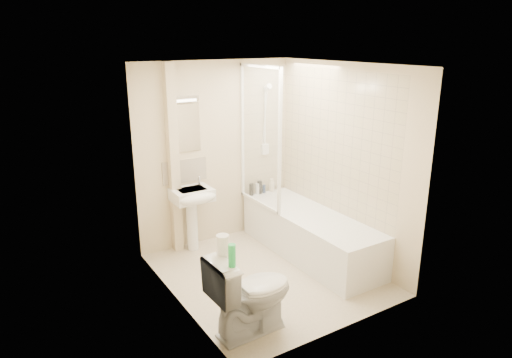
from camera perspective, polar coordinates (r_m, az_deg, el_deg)
floor at (r=5.48m, az=1.38°, el=-11.81°), size 2.50×2.50×0.00m
wall_back at (r=6.05m, az=-5.05°, el=3.21°), size 2.20×0.02×2.40m
wall_left at (r=4.52m, az=-10.25°, el=-1.85°), size 0.02×2.50×2.40m
wall_right at (r=5.66m, az=10.82°, el=2.00°), size 0.02×2.50×2.40m
ceiling at (r=4.80m, az=1.59°, el=14.15°), size 2.20×2.50×0.02m
tile_back at (r=6.36m, az=1.00°, el=6.04°), size 0.70×0.01×1.75m
tile_right at (r=5.71m, az=9.85°, el=4.50°), size 0.01×2.10×1.75m
pipe_boxing at (r=5.75m, az=-10.29°, el=2.26°), size 0.12×0.12×2.40m
splashback at (r=5.90m, az=-8.90°, el=1.00°), size 0.60×0.02×0.30m
mirror at (r=5.77m, az=-9.14°, el=6.25°), size 0.46×0.01×0.60m
strip_light at (r=5.69m, az=-9.23°, el=9.87°), size 0.42×0.07×0.07m
bathtub at (r=5.85m, az=6.79°, el=-6.77°), size 0.70×2.10×0.55m
shower_screen at (r=5.80m, az=0.46°, el=5.21°), size 0.04×0.92×1.80m
shower_fixture at (r=6.30m, az=1.22°, el=7.05°), size 0.10×0.16×0.99m
pedestal_sink at (r=5.81m, az=-7.85°, el=-2.90°), size 0.50×0.47×0.96m
bottle_black_a at (r=6.36m, az=-0.58°, el=-1.31°), size 0.06×0.06×0.17m
bottle_white_a at (r=6.41m, az=0.17°, el=-1.22°), size 0.06×0.06×0.16m
bottle_black_b at (r=6.43m, az=0.46°, el=-1.06°), size 0.07×0.07×0.18m
bottle_blue at (r=6.48m, az=1.00°, el=-1.23°), size 0.05×0.05×0.12m
bottle_cream at (r=6.53m, az=1.95°, el=-0.76°), size 0.06×0.06×0.18m
bottle_white_b at (r=6.55m, az=2.02°, el=-0.92°), size 0.06×0.06×0.14m
toilet at (r=4.33m, az=-0.63°, el=-14.01°), size 0.50×0.83×0.82m
toilet_roll_lower at (r=4.09m, az=-4.06°, el=-8.77°), size 0.12×0.12×0.09m
toilet_roll_upper at (r=4.05m, az=-4.19°, el=-7.63°), size 0.12×0.12×0.09m
green_bottle at (r=3.86m, az=-3.02°, el=-9.53°), size 0.06×0.06×0.20m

